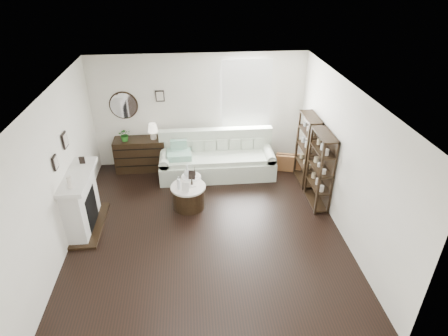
{
  "coord_description": "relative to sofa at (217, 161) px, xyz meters",
  "views": [
    {
      "loc": [
        -0.21,
        -5.67,
        4.56
      ],
      "look_at": [
        0.4,
        0.8,
        0.86
      ],
      "focal_mm": 30.0,
      "sensor_mm": 36.0,
      "label": 1
    }
  ],
  "objects": [
    {
      "name": "table_lamp",
      "position": [
        -1.46,
        0.39,
        0.64
      ],
      "size": [
        0.25,
        0.25,
        0.38
      ],
      "primitive_type": null,
      "rotation": [
        0.0,
        0.0,
        0.02
      ],
      "color": "beige",
      "rests_on": "dresser"
    },
    {
      "name": "eiffel_drum",
      "position": [
        -0.61,
        -1.27,
        0.25
      ],
      "size": [
        0.13,
        0.13,
        0.2
      ],
      "primitive_type": null,
      "rotation": [
        0.0,
        0.0,
        0.19
      ],
      "color": "black",
      "rests_on": "drum_table"
    },
    {
      "name": "quilt",
      "position": [
        -0.87,
        -0.13,
        0.26
      ],
      "size": [
        0.56,
        0.46,
        0.14
      ],
      "primitive_type": "cube",
      "rotation": [
        0.0,
        0.0,
        0.02
      ],
      "color": "#299672",
      "rests_on": "sofa"
    },
    {
      "name": "room",
      "position": [
        0.38,
        0.62,
        1.25
      ],
      "size": [
        5.5,
        5.5,
        5.5
      ],
      "color": "black",
      "rests_on": "ground"
    },
    {
      "name": "drum_table",
      "position": [
        -0.69,
        -1.31,
        -0.09
      ],
      "size": [
        0.71,
        0.71,
        0.49
      ],
      "rotation": [
        0.0,
        0.0,
        0.15
      ],
      "color": "black",
      "rests_on": "ground"
    },
    {
      "name": "dresser",
      "position": [
        -1.81,
        0.39,
        0.05
      ],
      "size": [
        1.19,
        0.51,
        0.79
      ],
      "color": "black",
      "rests_on": "ground"
    },
    {
      "name": "card_frame_drum",
      "position": [
        -0.74,
        -1.49,
        0.25
      ],
      "size": [
        0.15,
        0.1,
        0.19
      ],
      "primitive_type": "cube",
      "rotation": [
        -0.21,
        0.0,
        -0.31
      ],
      "color": "silver",
      "rests_on": "drum_table"
    },
    {
      "name": "flask_ped",
      "position": [
        -0.69,
        -0.93,
        0.3
      ],
      "size": [
        0.14,
        0.14,
        0.27
      ],
      "primitive_type": null,
      "color": "silver",
      "rests_on": "pedestal_table"
    },
    {
      "name": "shelf_unit_near",
      "position": [
        1.98,
        -1.43,
        0.46
      ],
      "size": [
        0.3,
        0.8,
        1.6
      ],
      "color": "black",
      "rests_on": "ground"
    },
    {
      "name": "sofa",
      "position": [
        0.0,
        0.0,
        0.0
      ],
      "size": [
        2.66,
        0.92,
        1.03
      ],
      "color": "beige",
      "rests_on": "ground"
    },
    {
      "name": "bottle_drum",
      "position": [
        -0.86,
        -1.39,
        0.3
      ],
      "size": [
        0.07,
        0.07,
        0.29
      ],
      "primitive_type": "cylinder",
      "color": "silver",
      "rests_on": "drum_table"
    },
    {
      "name": "pedestal_table",
      "position": [
        -0.62,
        -0.95,
        0.12
      ],
      "size": [
        0.42,
        0.42,
        0.51
      ],
      "rotation": [
        0.0,
        0.0,
        0.26
      ],
      "color": "white",
      "rests_on": "ground"
    },
    {
      "name": "eiffel_ped",
      "position": [
        -0.54,
        -0.92,
        0.26
      ],
      "size": [
        0.11,
        0.11,
        0.18
      ],
      "primitive_type": null,
      "rotation": [
        0.0,
        0.0,
        0.02
      ],
      "color": "black",
      "rests_on": "pedestal_table"
    },
    {
      "name": "fireplace",
      "position": [
        -2.67,
        -1.78,
        0.2
      ],
      "size": [
        0.5,
        1.4,
        1.84
      ],
      "color": "silver",
      "rests_on": "ground"
    },
    {
      "name": "shelf_unit_far",
      "position": [
        1.98,
        -0.53,
        0.46
      ],
      "size": [
        0.3,
        0.8,
        1.6
      ],
      "color": "black",
      "rests_on": "ground"
    },
    {
      "name": "suitcase",
      "position": [
        1.74,
        -0.01,
        -0.14
      ],
      "size": [
        0.64,
        0.36,
        0.4
      ],
      "primitive_type": "cube",
      "rotation": [
        0.0,
        0.0,
        -0.27
      ],
      "color": "brown",
      "rests_on": "ground"
    },
    {
      "name": "potted_plant",
      "position": [
        -2.11,
        0.34,
        0.61
      ],
      "size": [
        0.33,
        0.3,
        0.32
      ],
      "primitive_type": "imported",
      "rotation": [
        0.0,
        0.0,
        0.2
      ],
      "color": "#1E5919",
      "rests_on": "dresser"
    },
    {
      "name": "card_frame_ped",
      "position": [
        -0.6,
        -1.06,
        0.26
      ],
      "size": [
        0.15,
        0.09,
        0.19
      ],
      "primitive_type": "cube",
      "rotation": [
        -0.21,
        0.0,
        -0.26
      ],
      "color": "black",
      "rests_on": "pedestal_table"
    }
  ]
}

